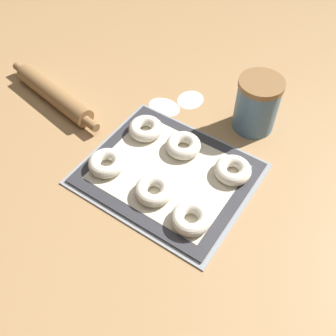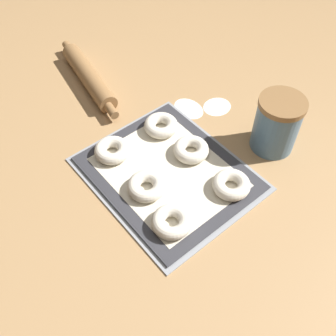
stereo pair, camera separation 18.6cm
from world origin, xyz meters
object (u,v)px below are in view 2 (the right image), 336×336
(flour_canister, at_px, (277,124))
(bagel_back_left, at_px, (161,125))
(bagel_front_left, at_px, (112,150))
(bagel_back_center, at_px, (191,150))
(bagel_front_center, at_px, (146,186))
(bagel_back_right, at_px, (231,185))
(rolling_pin, at_px, (89,76))
(bagel_front_right, at_px, (172,222))
(baking_tray, at_px, (168,174))

(flour_canister, bearing_deg, bagel_back_left, -138.61)
(bagel_front_left, bearing_deg, bagel_back_center, 51.01)
(bagel_front_center, relative_size, bagel_back_right, 1.00)
(flour_canister, bearing_deg, bagel_back_right, -78.77)
(bagel_back_center, height_order, rolling_pin, rolling_pin)
(bagel_front_right, relative_size, bagel_back_left, 1.00)
(rolling_pin, bearing_deg, bagel_back_left, 7.12)
(bagel_front_center, relative_size, bagel_front_right, 1.00)
(baking_tray, xyz_separation_m, bagel_front_right, (0.13, -0.10, 0.02))
(bagel_front_left, bearing_deg, bagel_back_right, 29.86)
(bagel_front_center, height_order, rolling_pin, rolling_pin)
(baking_tray, xyz_separation_m, bagel_back_right, (0.15, 0.09, 0.02))
(bagel_front_left, distance_m, bagel_back_left, 0.16)
(bagel_back_left, bearing_deg, flour_canister, 41.39)
(baking_tray, distance_m, bagel_back_right, 0.17)
(baking_tray, xyz_separation_m, rolling_pin, (-0.46, 0.05, 0.03))
(bagel_front_center, height_order, bagel_front_right, same)
(rolling_pin, bearing_deg, bagel_back_center, 5.73)
(bagel_front_right, bearing_deg, bagel_back_left, 145.55)
(flour_canister, bearing_deg, bagel_back_center, -118.91)
(baking_tray, height_order, bagel_back_right, bagel_back_right)
(baking_tray, bearing_deg, bagel_front_right, -36.53)
(baking_tray, xyz_separation_m, bagel_back_left, (-0.14, 0.09, 0.02))
(bagel_back_right, bearing_deg, baking_tray, -148.50)
(baking_tray, bearing_deg, bagel_back_right, 31.50)
(bagel_front_left, xyz_separation_m, rolling_pin, (-0.31, 0.12, 0.00))
(bagel_front_right, distance_m, bagel_back_right, 0.19)
(bagel_front_center, distance_m, bagel_back_left, 0.22)
(bagel_front_center, xyz_separation_m, flour_canister, (0.09, 0.38, 0.05))
(bagel_front_center, bearing_deg, bagel_front_right, -8.22)
(bagel_back_center, distance_m, flour_canister, 0.24)
(bagel_back_left, distance_m, bagel_back_center, 0.13)
(bagel_front_center, distance_m, bagel_back_right, 0.22)
(bagel_back_left, distance_m, bagel_back_right, 0.28)
(bagel_front_left, height_order, bagel_back_center, same)
(rolling_pin, bearing_deg, flour_canister, 24.08)
(bagel_front_left, height_order, bagel_front_center, same)
(bagel_front_left, bearing_deg, rolling_pin, 158.54)
(bagel_front_left, distance_m, bagel_back_center, 0.22)
(bagel_back_right, bearing_deg, bagel_front_right, -94.12)
(baking_tray, bearing_deg, bagel_back_center, 96.06)
(bagel_front_center, relative_size, flour_canister, 0.60)
(bagel_front_left, height_order, rolling_pin, rolling_pin)
(flour_canister, distance_m, rolling_pin, 0.62)
(bagel_back_right, distance_m, rolling_pin, 0.61)
(baking_tray, relative_size, bagel_front_center, 4.51)
(bagel_front_center, xyz_separation_m, bagel_back_left, (-0.15, 0.17, 0.00))
(bagel_front_left, bearing_deg, flour_canister, 56.27)
(bagel_back_left, bearing_deg, bagel_front_center, -48.64)
(bagel_back_left, relative_size, flour_canister, 0.60)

